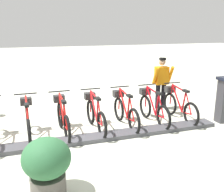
{
  "coord_description": "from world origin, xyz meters",
  "views": [
    {
      "loc": [
        -5.55,
        0.56,
        2.6
      ],
      "look_at": [
        0.5,
        -1.46,
        0.9
      ],
      "focal_mm": 41.86,
      "sensor_mm": 36.0,
      "label": 1
    }
  ],
  "objects_px": {
    "bike_docked_4": "(63,117)",
    "bike_docked_1": "(153,108)",
    "bike_docked_2": "(125,111)",
    "planter_bush": "(47,164)",
    "bike_docked_3": "(95,114)",
    "bike_docked_5": "(28,121)",
    "bike_docked_0": "(179,105)",
    "worker_near_rack": "(161,82)"
  },
  "relations": [
    {
      "from": "planter_bush",
      "to": "worker_near_rack",
      "type": "bearing_deg",
      "value": -48.13
    },
    {
      "from": "worker_near_rack",
      "to": "bike_docked_3",
      "type": "bearing_deg",
      "value": 113.05
    },
    {
      "from": "bike_docked_3",
      "to": "worker_near_rack",
      "type": "bearing_deg",
      "value": -66.95
    },
    {
      "from": "planter_bush",
      "to": "bike_docked_3",
      "type": "bearing_deg",
      "value": -30.12
    },
    {
      "from": "bike_docked_2",
      "to": "planter_bush",
      "type": "height_order",
      "value": "bike_docked_2"
    },
    {
      "from": "bike_docked_0",
      "to": "bike_docked_2",
      "type": "relative_size",
      "value": 1.0
    },
    {
      "from": "bike_docked_2",
      "to": "bike_docked_3",
      "type": "xyz_separation_m",
      "value": [
        0.0,
        0.83,
        0.0
      ]
    },
    {
      "from": "bike_docked_1",
      "to": "bike_docked_3",
      "type": "bearing_deg",
      "value": 90.0
    },
    {
      "from": "bike_docked_0",
      "to": "bike_docked_3",
      "type": "relative_size",
      "value": 1.0
    },
    {
      "from": "bike_docked_1",
      "to": "bike_docked_5",
      "type": "distance_m",
      "value": 3.3
    },
    {
      "from": "bike_docked_0",
      "to": "bike_docked_3",
      "type": "distance_m",
      "value": 2.48
    },
    {
      "from": "bike_docked_4",
      "to": "bike_docked_3",
      "type": "bearing_deg",
      "value": -90.0
    },
    {
      "from": "bike_docked_4",
      "to": "bike_docked_1",
      "type": "bearing_deg",
      "value": -90.0
    },
    {
      "from": "planter_bush",
      "to": "bike_docked_2",
      "type": "bearing_deg",
      "value": -42.63
    },
    {
      "from": "bike_docked_5",
      "to": "worker_near_rack",
      "type": "xyz_separation_m",
      "value": [
        1.05,
        -4.12,
        0.48
      ]
    },
    {
      "from": "bike_docked_1",
      "to": "bike_docked_5",
      "type": "bearing_deg",
      "value": 90.0
    },
    {
      "from": "bike_docked_3",
      "to": "bike_docked_5",
      "type": "bearing_deg",
      "value": 90.0
    },
    {
      "from": "bike_docked_4",
      "to": "planter_bush",
      "type": "xyz_separation_m",
      "value": [
        -2.43,
        0.58,
        0.11
      ]
    },
    {
      "from": "bike_docked_0",
      "to": "bike_docked_4",
      "type": "relative_size",
      "value": 1.0
    },
    {
      "from": "bike_docked_3",
      "to": "bike_docked_0",
      "type": "bearing_deg",
      "value": -90.0
    },
    {
      "from": "worker_near_rack",
      "to": "bike_docked_0",
      "type": "bearing_deg",
      "value": -179.83
    },
    {
      "from": "bike_docked_2",
      "to": "worker_near_rack",
      "type": "height_order",
      "value": "worker_near_rack"
    },
    {
      "from": "bike_docked_0",
      "to": "bike_docked_3",
      "type": "bearing_deg",
      "value": 90.0
    },
    {
      "from": "bike_docked_0",
      "to": "bike_docked_5",
      "type": "distance_m",
      "value": 4.13
    },
    {
      "from": "bike_docked_2",
      "to": "bike_docked_4",
      "type": "bearing_deg",
      "value": 90.0
    },
    {
      "from": "bike_docked_0",
      "to": "bike_docked_1",
      "type": "relative_size",
      "value": 1.0
    },
    {
      "from": "bike_docked_2",
      "to": "bike_docked_5",
      "type": "distance_m",
      "value": 2.48
    },
    {
      "from": "bike_docked_2",
      "to": "bike_docked_5",
      "type": "bearing_deg",
      "value": 90.0
    },
    {
      "from": "bike_docked_4",
      "to": "worker_near_rack",
      "type": "bearing_deg",
      "value": -72.31
    },
    {
      "from": "bike_docked_3",
      "to": "planter_bush",
      "type": "height_order",
      "value": "bike_docked_3"
    },
    {
      "from": "bike_docked_4",
      "to": "worker_near_rack",
      "type": "height_order",
      "value": "worker_near_rack"
    },
    {
      "from": "bike_docked_1",
      "to": "bike_docked_4",
      "type": "relative_size",
      "value": 1.0
    },
    {
      "from": "bike_docked_1",
      "to": "planter_bush",
      "type": "distance_m",
      "value": 3.91
    },
    {
      "from": "bike_docked_1",
      "to": "planter_bush",
      "type": "relative_size",
      "value": 1.77
    },
    {
      "from": "bike_docked_3",
      "to": "bike_docked_2",
      "type": "bearing_deg",
      "value": -90.0
    },
    {
      "from": "bike_docked_0",
      "to": "bike_docked_5",
      "type": "xyz_separation_m",
      "value": [
        0.0,
        4.13,
        0.0
      ]
    },
    {
      "from": "bike_docked_1",
      "to": "bike_docked_2",
      "type": "relative_size",
      "value": 1.0
    },
    {
      "from": "bike_docked_1",
      "to": "bike_docked_4",
      "type": "xyz_separation_m",
      "value": [
        0.0,
        2.48,
        0.0
      ]
    },
    {
      "from": "bike_docked_0",
      "to": "bike_docked_5",
      "type": "bearing_deg",
      "value": 90.0
    },
    {
      "from": "bike_docked_3",
      "to": "worker_near_rack",
      "type": "xyz_separation_m",
      "value": [
        1.05,
        -2.47,
        0.48
      ]
    },
    {
      "from": "bike_docked_3",
      "to": "worker_near_rack",
      "type": "height_order",
      "value": "worker_near_rack"
    },
    {
      "from": "bike_docked_2",
      "to": "bike_docked_0",
      "type": "bearing_deg",
      "value": -90.0
    }
  ]
}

